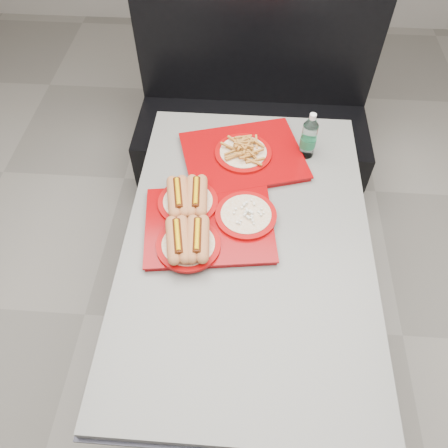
# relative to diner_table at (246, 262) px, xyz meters

# --- Properties ---
(ground) EXTENTS (6.00, 6.00, 0.00)m
(ground) POSITION_rel_diner_table_xyz_m (0.00, 0.00, -0.58)
(ground) COLOR gray
(ground) RESTS_ON ground
(diner_table) EXTENTS (0.92, 1.42, 0.75)m
(diner_table) POSITION_rel_diner_table_xyz_m (0.00, 0.00, 0.00)
(diner_table) COLOR black
(diner_table) RESTS_ON ground
(booth_bench) EXTENTS (1.30, 0.57, 1.35)m
(booth_bench) POSITION_rel_diner_table_xyz_m (0.00, 1.09, -0.18)
(booth_bench) COLOR black
(booth_bench) RESTS_ON ground
(tray_near) EXTENTS (0.51, 0.43, 0.10)m
(tray_near) POSITION_rel_diner_table_xyz_m (-0.16, 0.04, 0.20)
(tray_near) COLOR #840306
(tray_near) RESTS_ON diner_table
(tray_far) EXTENTS (0.58, 0.51, 0.10)m
(tray_far) POSITION_rel_diner_table_xyz_m (-0.04, 0.41, 0.19)
(tray_far) COLOR #840306
(tray_far) RESTS_ON diner_table
(water_bottle) EXTENTS (0.07, 0.07, 0.21)m
(water_bottle) POSITION_rel_diner_table_xyz_m (0.23, 0.46, 0.26)
(water_bottle) COLOR silver
(water_bottle) RESTS_ON diner_table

